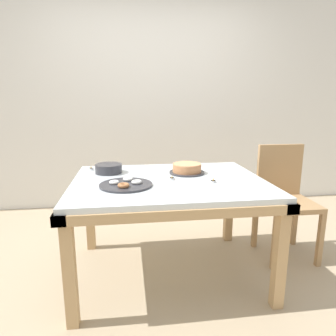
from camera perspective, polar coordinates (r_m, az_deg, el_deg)
ground_plane at (r=2.47m, az=0.11°, el=-19.20°), size 12.00×12.00×0.00m
wall_back at (r=3.76m, az=-3.45°, el=12.61°), size 8.00×0.10×2.60m
dining_table at (r=2.19m, az=0.12°, el=-4.40°), size 1.40×1.09×0.75m
chair at (r=2.74m, az=21.25°, el=-4.78°), size 0.42×0.42×0.94m
cake_chocolate_round at (r=2.34m, az=3.62°, el=-0.13°), size 0.27×0.27×0.08m
pastry_platter at (r=2.02m, az=-8.03°, el=-3.11°), size 0.35×0.35×0.04m
plate_stack at (r=2.40m, az=-11.23°, el=-0.10°), size 0.21×0.21×0.07m
tealight_right_edge at (r=2.10m, az=8.61°, el=-2.53°), size 0.04×0.04×0.04m
tealight_near_front at (r=2.53m, az=-14.43°, el=-0.15°), size 0.04×0.04×0.04m
tealight_centre at (r=2.15m, az=0.75°, el=-2.02°), size 0.04×0.04×0.04m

